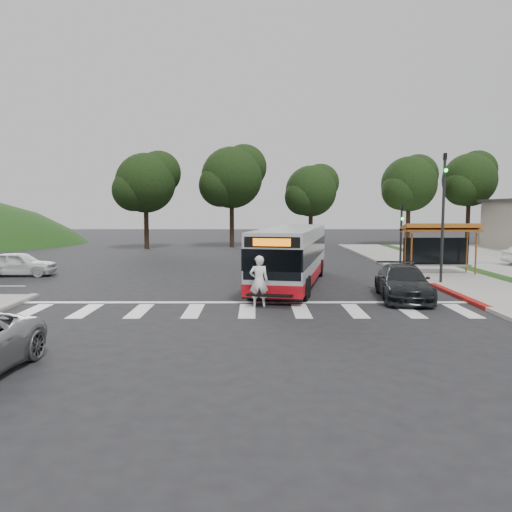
{
  "coord_description": "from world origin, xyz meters",
  "views": [
    {
      "loc": [
        0.29,
        -23.22,
        3.78
      ],
      "look_at": [
        0.33,
        -0.21,
        1.6
      ],
      "focal_mm": 35.0,
      "sensor_mm": 36.0,
      "label": 1
    }
  ],
  "objects": [
    {
      "name": "tree_north_a",
      "position": [
        -1.92,
        26.07,
        6.92
      ],
      "size": [
        6.6,
        6.15,
        10.17
      ],
      "color": "black",
      "rests_on": "ground"
    },
    {
      "name": "pedestrian",
      "position": [
        0.44,
        -4.24,
        1.0
      ],
      "size": [
        0.75,
        0.5,
        2.01
      ],
      "primitive_type": "imported",
      "rotation": [
        0.0,
        0.0,
        3.17
      ],
      "color": "white",
      "rests_on": "ground"
    },
    {
      "name": "tree_north_b",
      "position": [
        6.07,
        28.06,
        5.66
      ],
      "size": [
        5.72,
        5.33,
        8.43
      ],
      "color": "black",
      "rests_on": "ground"
    },
    {
      "name": "traffic_signal_ne_short",
      "position": [
        9.6,
        8.49,
        2.48
      ],
      "size": [
        0.18,
        0.37,
        4.0
      ],
      "color": "black",
      "rests_on": "ground"
    },
    {
      "name": "ground",
      "position": [
        0.0,
        0.0,
        0.0
      ],
      "size": [
        140.0,
        140.0,
        0.0
      ],
      "primitive_type": "plane",
      "color": "black",
      "rests_on": "ground"
    },
    {
      "name": "curb_east_red",
      "position": [
        9.0,
        -2.0,
        0.08
      ],
      "size": [
        0.32,
        6.0,
        0.15
      ],
      "primitive_type": "cube",
      "color": "maroon",
      "rests_on": "ground"
    },
    {
      "name": "tree_ne_b",
      "position": [
        23.08,
        30.06,
        6.92
      ],
      "size": [
        6.16,
        5.74,
        10.02
      ],
      "color": "black",
      "rests_on": "ground"
    },
    {
      "name": "sidewalk_east",
      "position": [
        11.0,
        8.0,
        0.06
      ],
      "size": [
        4.0,
        40.0,
        0.12
      ],
      "primitive_type": "cube",
      "color": "gray",
      "rests_on": "ground"
    },
    {
      "name": "west_car_white",
      "position": [
        -13.05,
        4.77,
        0.69
      ],
      "size": [
        4.11,
        1.82,
        1.38
      ],
      "primitive_type": "imported",
      "rotation": [
        0.0,
        0.0,
        1.62
      ],
      "color": "silver",
      "rests_on": "ground"
    },
    {
      "name": "traffic_signal_ne_tall",
      "position": [
        9.6,
        1.49,
        3.88
      ],
      "size": [
        0.18,
        0.37,
        6.5
      ],
      "color": "black",
      "rests_on": "ground"
    },
    {
      "name": "bus_shelter",
      "position": [
        10.8,
        5.1,
        2.35
      ],
      "size": [
        4.2,
        1.6,
        2.86
      ],
      "color": "#954F18",
      "rests_on": "sidewalk_east"
    },
    {
      "name": "dark_sedan",
      "position": [
        6.51,
        -2.51,
        0.71
      ],
      "size": [
        2.59,
        5.1,
        1.42
      ],
      "primitive_type": "imported",
      "rotation": [
        0.0,
        0.0,
        -0.13
      ],
      "color": "black",
      "rests_on": "ground"
    },
    {
      "name": "crosswalk_ladder",
      "position": [
        0.0,
        -5.0,
        0.01
      ],
      "size": [
        18.0,
        2.6,
        0.01
      ],
      "primitive_type": "cube",
      "color": "silver",
      "rests_on": "ground"
    },
    {
      "name": "tree_ne_a",
      "position": [
        16.08,
        28.06,
        6.39
      ],
      "size": [
        6.16,
        5.74,
        9.3
      ],
      "color": "black",
      "rests_on": "parking_lot"
    },
    {
      "name": "curb_east",
      "position": [
        9.0,
        8.0,
        0.07
      ],
      "size": [
        0.3,
        40.0,
        0.15
      ],
      "primitive_type": "cube",
      "color": "#9E9991",
      "rests_on": "ground"
    },
    {
      "name": "transit_bus",
      "position": [
        2.1,
        1.3,
        1.42
      ],
      "size": [
        4.65,
        11.28,
        2.85
      ],
      "primitive_type": null,
      "rotation": [
        0.0,
        0.0,
        -0.21
      ],
      "color": "silver",
      "rests_on": "ground"
    },
    {
      "name": "tree_north_c",
      "position": [
        -9.92,
        24.06,
        6.29
      ],
      "size": [
        6.16,
        5.74,
        9.3
      ],
      "color": "black",
      "rests_on": "ground"
    }
  ]
}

